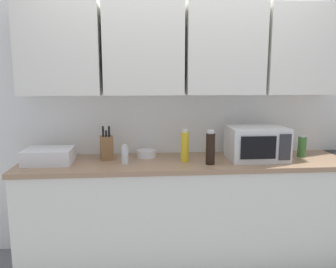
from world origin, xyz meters
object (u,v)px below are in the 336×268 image
at_px(bottle_green_oil, 302,146).
at_px(bottle_soy_dark, 210,148).
at_px(dish_rack, 49,156).
at_px(bowl_ceramic_small, 147,153).
at_px(bottle_clear_tall, 125,155).
at_px(knife_block, 107,147).
at_px(bottle_yellow_mustard, 185,146).
at_px(microwave, 256,143).

relative_size(bottle_green_oil, bottle_soy_dark, 0.71).
relative_size(dish_rack, bowl_ceramic_small, 2.25).
bearing_deg(bowl_ceramic_small, bottle_clear_tall, -130.74).
relative_size(dish_rack, bottle_green_oil, 1.91).
distance_m(knife_block, bottle_soy_dark, 0.88).
xyz_separation_m(bottle_yellow_mustard, bottle_soy_dark, (0.19, -0.11, 0.00)).
distance_m(dish_rack, bottle_yellow_mustard, 1.12).
relative_size(microwave, bottle_green_oil, 2.41).
xyz_separation_m(microwave, bottle_clear_tall, (-1.12, -0.05, -0.07)).
bearing_deg(bowl_ceramic_small, bottle_soy_dark, -29.94).
xyz_separation_m(dish_rack, bottle_green_oil, (2.17, 0.05, 0.03)).
distance_m(bottle_clear_tall, bowl_ceramic_small, 0.28).
bearing_deg(knife_block, bowl_ceramic_small, 9.52).
bearing_deg(knife_block, bottle_clear_tall, -43.33).
xyz_separation_m(bottle_soy_dark, bowl_ceramic_small, (-0.51, 0.29, -0.10)).
height_order(dish_rack, bottle_green_oil, bottle_green_oil).
xyz_separation_m(dish_rack, bottle_soy_dark, (1.31, -0.14, 0.07)).
height_order(bottle_soy_dark, bottle_clear_tall, bottle_soy_dark).
distance_m(microwave, bottle_green_oil, 0.44).
relative_size(knife_block, bottle_yellow_mustard, 1.06).
relative_size(microwave, bottle_yellow_mustard, 1.76).
height_order(microwave, bowl_ceramic_small, microwave).
height_order(dish_rack, bowl_ceramic_small, dish_rack).
height_order(knife_block, bottle_green_oil, knife_block).
height_order(knife_block, bottle_clear_tall, knife_block).
bearing_deg(bottle_clear_tall, bowl_ceramic_small, 49.26).
height_order(microwave, knife_block, knife_block).
height_order(knife_block, bottle_soy_dark, knife_block).
xyz_separation_m(dish_rack, bottle_yellow_mustard, (1.12, -0.03, 0.07)).
relative_size(microwave, dish_rack, 1.26).
bearing_deg(bottle_soy_dark, microwave, 17.56).
relative_size(microwave, knife_block, 1.66).
distance_m(knife_block, bowl_ceramic_small, 0.35).
height_order(bottle_green_oil, bowl_ceramic_small, bottle_green_oil).
bearing_deg(bottle_soy_dark, bottle_green_oil, 12.53).
bearing_deg(bottle_yellow_mustard, bottle_clear_tall, -176.84).
relative_size(bottle_soy_dark, bottle_clear_tall, 1.80).
bearing_deg(bottle_green_oil, bowl_ceramic_small, 175.74).
distance_m(knife_block, bottle_green_oil, 1.71).
height_order(bottle_green_oil, bottle_soy_dark, bottle_soy_dark).
height_order(bottle_clear_tall, bowl_ceramic_small, bottle_clear_tall).
bearing_deg(bottle_yellow_mustard, dish_rack, 178.29).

